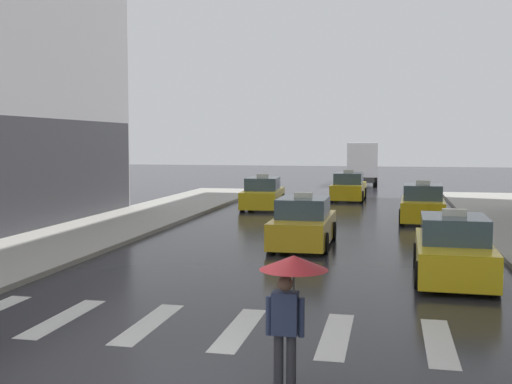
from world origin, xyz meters
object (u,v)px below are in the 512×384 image
object	(u,v)px
taxi_third	(423,205)
pedestrian_with_umbrella	(291,285)
taxi_second	(303,224)
box_truck	(362,162)
taxi_fourth	(263,195)
taxi_lead	(453,251)
taxi_fifth	(349,188)

from	to	relation	value
taxi_third	pedestrian_with_umbrella	distance (m)	20.08
taxi_second	box_truck	xyz separation A→B (m)	(0.69, 29.05, 1.13)
taxi_fourth	pedestrian_with_umbrella	bearing A→B (deg)	-77.71
box_truck	taxi_third	bearing A→B (deg)	-80.65
taxi_lead	taxi_fifth	distance (m)	21.51
taxi_second	box_truck	bearing A→B (deg)	88.65
taxi_fourth	taxi_second	bearing A→B (deg)	-71.96
taxi_lead	taxi_third	size ratio (longest dim) A/B	1.00
taxi_third	box_truck	size ratio (longest dim) A/B	0.60
taxi_second	taxi_third	xyz separation A→B (m)	(4.23, 7.50, 0.00)
taxi_third	pedestrian_with_umbrella	size ratio (longest dim) A/B	2.37
taxi_fourth	taxi_third	bearing A→B (deg)	-24.87
taxi_lead	taxi_second	distance (m)	6.15
taxi_second	taxi_fourth	distance (m)	11.72
taxi_third	taxi_fourth	size ratio (longest dim) A/B	0.99
taxi_lead	taxi_third	world-z (taller)	same
taxi_fourth	taxi_fifth	size ratio (longest dim) A/B	1.01
taxi_second	taxi_fifth	world-z (taller)	same
taxi_lead	box_truck	bearing A→B (deg)	96.41
taxi_lead	taxi_third	distance (m)	11.77
taxi_lead	taxi_third	bearing A→B (deg)	90.96
taxi_second	taxi_third	size ratio (longest dim) A/B	0.99
taxi_lead	taxi_second	world-z (taller)	same
taxi_second	pedestrian_with_umbrella	size ratio (longest dim) A/B	2.34
box_truck	taxi_fifth	bearing A→B (deg)	-91.24
taxi_fourth	pedestrian_with_umbrella	xyz separation A→B (m)	(5.13, -23.52, 0.79)
taxi_fifth	pedestrian_with_umbrella	world-z (taller)	pedestrian_with_umbrella
taxi_second	taxi_fifth	size ratio (longest dim) A/B	0.99
taxi_fifth	taxi_second	bearing A→B (deg)	-91.43
taxi_fifth	box_truck	bearing A→B (deg)	88.76
taxi_second	taxi_fourth	bearing A→B (deg)	108.04
taxi_third	pedestrian_with_umbrella	xyz separation A→B (m)	(-2.73, -19.88, 0.79)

